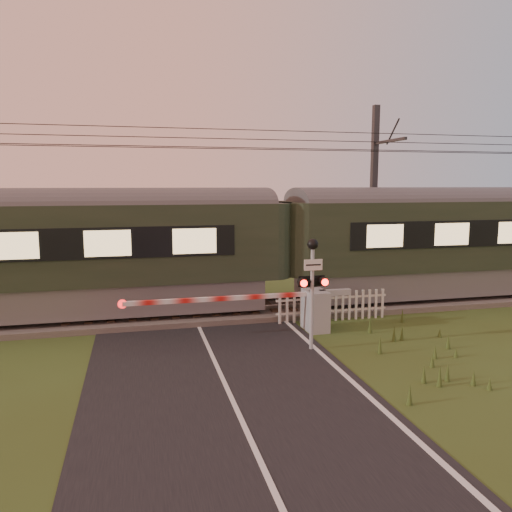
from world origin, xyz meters
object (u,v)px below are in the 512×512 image
object	(u,v)px
crossing_signal	(312,274)
catenary_mast	(374,196)
train	(281,246)
boom_gate	(307,309)
picket_fence	(332,306)

from	to	relation	value
crossing_signal	catenary_mast	distance (m)	8.52
train	boom_gate	world-z (taller)	train
boom_gate	picket_fence	xyz separation A→B (m)	(1.17, 0.84, -0.19)
catenary_mast	train	bearing A→B (deg)	-153.99
train	boom_gate	xyz separation A→B (m)	(-0.01, -2.74, -1.55)
boom_gate	catenary_mast	distance (m)	7.47
picket_fence	boom_gate	bearing A→B (deg)	-144.11
train	boom_gate	size ratio (longest dim) A/B	6.17
train	crossing_signal	world-z (taller)	train
train	crossing_signal	bearing A→B (deg)	-95.97
crossing_signal	picket_fence	bearing A→B (deg)	57.07
boom_gate	catenary_mast	size ratio (longest dim) A/B	0.91
train	picket_fence	xyz separation A→B (m)	(1.16, -1.89, -1.75)
boom_gate	crossing_signal	bearing A→B (deg)	-105.24
crossing_signal	boom_gate	bearing A→B (deg)	74.76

